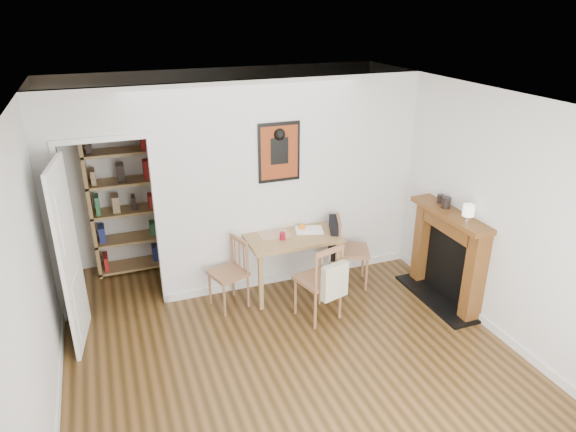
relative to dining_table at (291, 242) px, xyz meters
name	(u,v)px	position (x,y,z in m)	size (l,w,h in m)	color
ground	(287,347)	(-0.47, -1.10, -0.67)	(5.20, 5.20, 0.00)	brown
room_shell	(256,191)	(-0.37, 0.24, 0.63)	(5.20, 5.20, 5.20)	silver
dining_table	(291,242)	(0.00, 0.00, 0.00)	(1.12, 0.71, 0.76)	#9A7448
chair_left	(228,274)	(-0.83, -0.09, -0.24)	(0.54, 0.54, 0.86)	#926544
chair_right	(350,250)	(0.75, -0.12, -0.19)	(0.64, 0.60, 0.93)	#926544
chair_front	(319,280)	(0.08, -0.68, -0.19)	(0.58, 0.63, 0.95)	#926544
bookshelf	(124,197)	(-1.85, 1.30, 0.38)	(0.89, 0.36, 2.12)	#9A7448
fireplace	(448,253)	(1.69, -0.85, -0.05)	(0.45, 1.25, 1.16)	brown
red_glass	(282,236)	(-0.14, -0.07, 0.14)	(0.07, 0.07, 0.09)	maroon
orange_fruit	(302,227)	(0.18, 0.11, 0.13)	(0.08, 0.08, 0.08)	orange
placemat	(274,234)	(-0.19, 0.10, 0.09)	(0.37, 0.28, 0.00)	#BEB19D
notebook	(309,230)	(0.25, 0.05, 0.10)	(0.34, 0.25, 0.02)	white
mantel_lamp	(468,211)	(1.63, -1.15, 0.62)	(0.13, 0.13, 0.20)	silver
ceramic_jar_a	(446,203)	(1.66, -0.72, 0.56)	(0.11, 0.11, 0.13)	black
ceramic_jar_b	(440,199)	(1.70, -0.56, 0.54)	(0.08, 0.08, 0.10)	black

